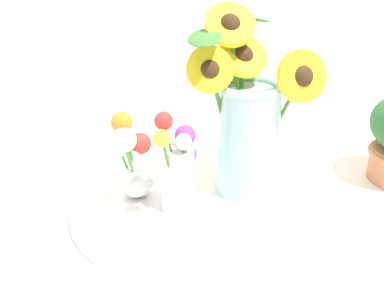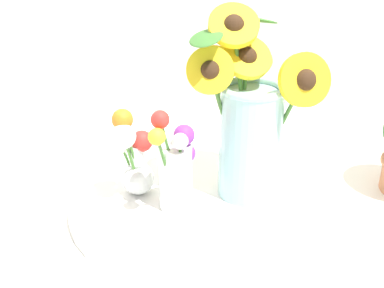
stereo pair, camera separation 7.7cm
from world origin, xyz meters
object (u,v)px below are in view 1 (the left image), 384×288
Objects in this scene: mason_jar_sunflowers at (246,119)px; vase_bulb_right at (132,159)px; serving_tray at (192,202)px; vase_small_center at (178,167)px.

mason_jar_sunflowers reaches higher than vase_bulb_right.
vase_bulb_right is at bearing 165.11° from serving_tray.
serving_tray is 0.14m from vase_bulb_right.
mason_jar_sunflowers is 0.15m from vase_small_center.
mason_jar_sunflowers is 1.79× the size of vase_small_center.
serving_tray is at bearing 38.25° from vase_small_center.
vase_small_center is (-0.13, -0.03, -0.06)m from mason_jar_sunflowers.
vase_bulb_right is at bearing 174.83° from mason_jar_sunflowers.
mason_jar_sunflowers is at bearing -5.17° from vase_bulb_right.
mason_jar_sunflowers is 1.96× the size of vase_bulb_right.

